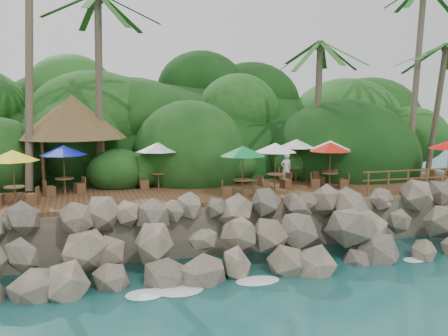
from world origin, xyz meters
name	(u,v)px	position (x,y,z in m)	size (l,w,h in m)	color
ground	(272,280)	(0.00, 0.00, 0.00)	(140.00, 140.00, 0.00)	#19514F
land_base	(181,184)	(0.00, 16.00, 1.05)	(32.00, 25.20, 2.10)	gray
jungle_hill	(162,182)	(0.00, 23.50, 0.00)	(44.80, 28.00, 15.40)	#143811
seawall	(253,235)	(0.00, 2.00, 1.15)	(29.00, 4.00, 2.30)	gray
terrace	(224,193)	(0.00, 6.00, 2.20)	(26.00, 5.00, 0.20)	brown
jungle_foliage	(184,202)	(0.00, 15.00, 0.00)	(44.00, 16.00, 12.00)	#143811
foam_line	(269,276)	(0.00, 0.30, 0.03)	(25.20, 0.80, 0.06)	white
palapa	(72,117)	(-6.84, 9.94, 5.79)	(5.42, 5.42, 4.60)	brown
dining_clusters	(234,151)	(0.53, 6.07, 4.19)	(25.70, 5.30, 2.27)	brown
railing	(436,176)	(10.23, 3.65, 2.91)	(8.30, 0.10, 1.00)	brown
waiter	(286,169)	(3.56, 6.73, 3.12)	(0.60, 0.39, 1.64)	white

